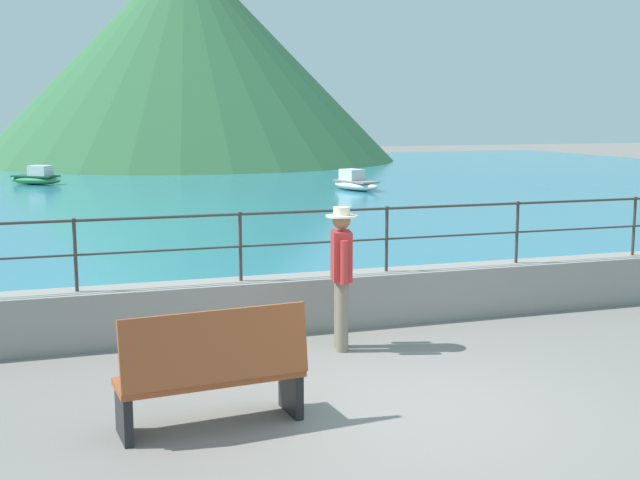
% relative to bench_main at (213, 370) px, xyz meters
% --- Properties ---
extents(ground_plane, '(120.00, 120.00, 0.00)m').
position_rel_bench_main_xyz_m(ground_plane, '(1.98, -0.09, -0.56)').
color(ground_plane, slate).
extents(promenade_wall, '(20.00, 0.56, 0.70)m').
position_rel_bench_main_xyz_m(promenade_wall, '(1.98, 3.11, -0.21)').
color(promenade_wall, gray).
rests_on(promenade_wall, ground).
extents(railing, '(18.44, 0.04, 0.90)m').
position_rel_bench_main_xyz_m(railing, '(1.98, 3.11, 0.77)').
color(railing, '#383330').
rests_on(railing, promenade_wall).
extents(lake_water, '(64.00, 44.32, 0.06)m').
position_rel_bench_main_xyz_m(lake_water, '(1.98, 25.75, -0.53)').
color(lake_water, teal).
rests_on(lake_water, ground).
extents(hill_main, '(24.87, 24.87, 12.69)m').
position_rel_bench_main_xyz_m(hill_main, '(6.59, 42.35, 5.79)').
color(hill_main, '#33663D').
rests_on(hill_main, ground).
extents(hill_secondary, '(13.81, 13.81, 5.04)m').
position_rel_bench_main_xyz_m(hill_secondary, '(5.52, 40.92, 1.96)').
color(hill_secondary, '#1E4C2D').
rests_on(hill_secondary, ground).
extents(bench_main, '(1.74, 0.71, 1.13)m').
position_rel_bench_main_xyz_m(bench_main, '(0.00, 0.00, 0.00)').
color(bench_main, '#9E4C28').
rests_on(bench_main, ground).
extents(person_walking, '(0.38, 0.56, 1.75)m').
position_rel_bench_main_xyz_m(person_walking, '(1.95, 2.01, 0.42)').
color(person_walking, slate).
rests_on(person_walking, ground).
extents(boat_3, '(2.38, 2.11, 0.76)m').
position_rel_bench_main_xyz_m(boat_3, '(-1.99, 27.12, -0.23)').
color(boat_3, '#338C59').
rests_on(boat_3, lake_water).
extents(boat_4, '(1.54, 2.46, 0.76)m').
position_rel_bench_main_xyz_m(boat_4, '(9.25, 20.89, -0.23)').
color(boat_4, white).
rests_on(boat_4, lake_water).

